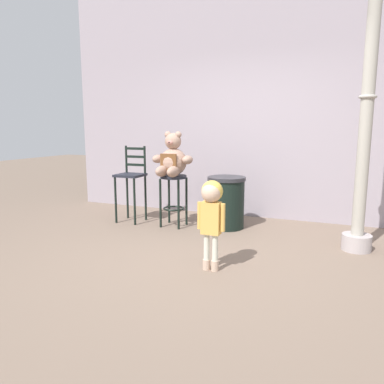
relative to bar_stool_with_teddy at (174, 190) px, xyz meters
The scene contains 8 objects.
ground_plane 1.44m from the bar_stool_with_teddy, 53.87° to the right, with size 24.00×24.00×0.00m, color #796455.
building_wall 1.99m from the bar_stool_with_teddy, 54.68° to the left, with size 6.06×0.30×3.89m, color #9E929C.
bar_stool_with_teddy is the anchor object (origin of this frame).
teddy_bear 0.43m from the bar_stool_with_teddy, 90.00° to the right, with size 0.58×0.52×0.60m.
child_walking 1.71m from the bar_stool_with_teddy, 52.75° to the right, with size 0.28×0.22×0.88m.
trash_bin 0.75m from the bar_stool_with_teddy, 15.71° to the left, with size 0.52×0.52×0.71m.
lamppost 2.45m from the bar_stool_with_teddy, ahead, with size 0.32×0.32×2.92m.
bar_chair_empty 0.70m from the bar_stool_with_teddy, behind, with size 0.37×0.37×1.10m.
Camera 1 is at (1.36, -3.51, 1.36)m, focal length 34.71 mm.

